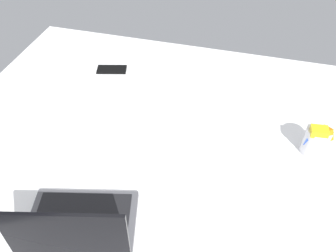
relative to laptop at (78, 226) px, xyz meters
The scene contains 4 objects.
bed_mattress 49.82cm from the laptop, 110.63° to the right, with size 180.00×140.00×18.00cm, color white.
laptop is the anchor object (origin of this frame).
snack_cup 86.92cm from the laptop, 142.22° to the right, with size 9.89×9.04×13.27cm.
cell_phone 86.39cm from the laptop, 74.72° to the right, with size 6.80×14.00×0.80cm, color black.
Camera 1 is at (-23.05, 91.31, 115.37)cm, focal length 37.82 mm.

